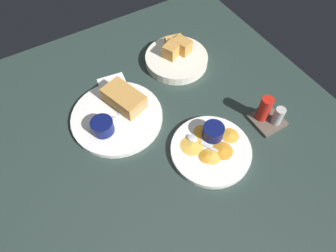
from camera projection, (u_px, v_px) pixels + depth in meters
The scene contains 12 objects.
ground_plane at pixel (159, 131), 91.78cm from camera, with size 110.00×110.00×3.00cm, color #283833.
plate_sandwich_main at pixel (117, 117), 91.81cm from camera, with size 28.02×28.02×1.60cm, color white.
sandwich_half_near at pixel (124, 98), 91.92cm from camera, with size 14.77×11.25×4.80cm.
ramekin_dark_sauce at pixel (102, 126), 86.36cm from camera, with size 6.58×6.58×4.02cm.
spoon_by_dark_ramekin at pixel (115, 117), 90.32cm from camera, with size 5.45×9.58×0.80cm.
plate_chips_companion at pixel (211, 150), 85.24cm from camera, with size 23.11×23.11×1.60cm, color white.
ramekin_light_gravy at pixel (213, 131), 85.27cm from camera, with size 6.14×6.14×4.10cm.
spoon_by_gravy_ramekin at pixel (196, 140), 85.72cm from camera, with size 9.43×5.88×0.80cm.
plantain_chip_scatter at pixel (210, 146), 84.82cm from camera, with size 15.61×19.29×0.60cm.
bread_basket_rear at pixel (176, 57), 104.75cm from camera, with size 21.91×21.91×7.78cm.
condiment_caddy at pixel (268, 114), 89.20cm from camera, with size 9.00×9.00×9.50cm.
paper_napkin_folded at pixel (114, 87), 99.61cm from camera, with size 11.00×9.00×0.40cm, color white.
Camera 1 is at (44.76, -23.57, 75.15)cm, focal length 31.93 mm.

